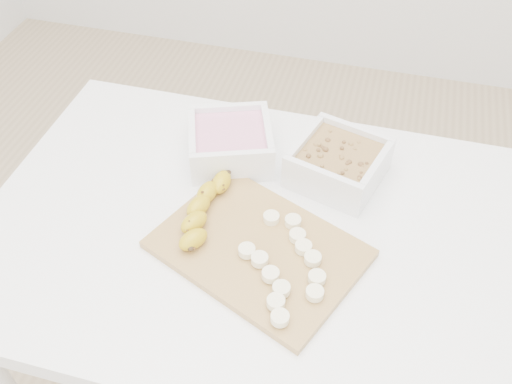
% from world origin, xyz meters
% --- Properties ---
extents(table, '(1.00, 0.70, 0.75)m').
position_xyz_m(table, '(0.00, 0.00, 0.65)').
color(table, white).
rests_on(table, ground).
extents(bowl_yogurt, '(0.21, 0.21, 0.08)m').
position_xyz_m(bowl_yogurt, '(-0.09, 0.17, 0.79)').
color(bowl_yogurt, white).
rests_on(bowl_yogurt, table).
extents(bowl_granola, '(0.20, 0.20, 0.08)m').
position_xyz_m(bowl_granola, '(0.13, 0.17, 0.79)').
color(bowl_granola, white).
rests_on(bowl_granola, table).
extents(cutting_board, '(0.41, 0.36, 0.01)m').
position_xyz_m(cutting_board, '(0.03, -0.05, 0.76)').
color(cutting_board, '#A67E40').
rests_on(cutting_board, table).
extents(banana, '(0.09, 0.20, 0.03)m').
position_xyz_m(banana, '(-0.09, -0.01, 0.78)').
color(banana, '#B59512').
rests_on(banana, cutting_board).
extents(banana_slices, '(0.16, 0.23, 0.02)m').
position_xyz_m(banana_slices, '(0.08, -0.09, 0.77)').
color(banana_slices, '#F9EFC1').
rests_on(banana_slices, cutting_board).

